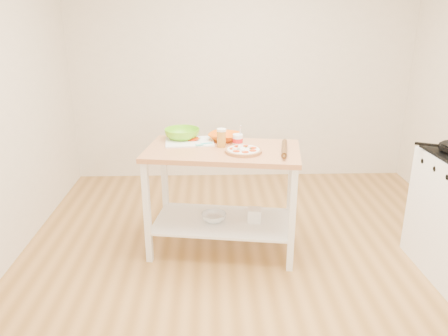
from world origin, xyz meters
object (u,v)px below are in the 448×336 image
pizza (243,150)px  cutting_board (189,141)px  spatula (203,144)px  shelf_glass_bowl (214,217)px  beer_pint (221,138)px  green_bowl (182,134)px  rolling_pin (284,149)px  prep_island (223,177)px  orange_bowl (224,137)px  yogurt_tub (238,140)px  shelf_bin (255,215)px  knife (182,136)px

pizza → cutting_board: bearing=145.8°
spatula → shelf_glass_bowl: spatula is taller
spatula → beer_pint: 0.16m
green_bowl → beer_pint: bearing=-35.0°
rolling_pin → cutting_board: bearing=159.9°
prep_island → spatula: 0.32m
spatula → rolling_pin: 0.66m
spatula → orange_bowl: 0.24m
yogurt_tub → rolling_pin: 0.39m
pizza → shelf_bin: size_ratio=2.57×
pizza → green_bowl: 0.63m
green_bowl → pizza: bearing=-37.9°
pizza → shelf_glass_bowl: 0.67m
knife → rolling_pin: size_ratio=0.70×
knife → shelf_bin: (0.61, -0.34, -0.60)m
spatula → green_bowl: size_ratio=0.48×
cutting_board → shelf_bin: 0.83m
cutting_board → shelf_glass_bowl: 0.68m
prep_island → green_bowl: bearing=140.5°
prep_island → knife: bearing=137.3°
beer_pint → rolling_pin: 0.51m
spatula → green_bowl: 0.27m
orange_bowl → green_bowl: bearing=174.0°
green_bowl → shelf_bin: 0.93m
spatula → yogurt_tub: size_ratio=0.80×
prep_island → orange_bowl: (0.02, 0.24, 0.28)m
orange_bowl → yogurt_tub: bearing=-59.4°
spatula → shelf_glass_bowl: 0.63m
pizza → green_bowl: bearing=142.1°
rolling_pin → shelf_glass_bowl: bearing=171.6°
cutting_board → shelf_glass_bowl: cutting_board is taller
prep_island → shelf_glass_bowl: prep_island is taller
cutting_board → beer_pint: bearing=-32.6°
beer_pint → shelf_glass_bowl: 0.69m
pizza → spatula: size_ratio=2.02×
prep_island → cutting_board: 0.42m
pizza → yogurt_tub: (-0.03, 0.17, 0.03)m
pizza → knife: size_ratio=1.11×
beer_pint → shelf_bin: 0.72m
knife → prep_island: bearing=-18.6°
cutting_board → shelf_glass_bowl: bearing=-49.2°
prep_island → knife: knife is taller
orange_bowl → shelf_bin: bearing=-46.7°
pizza → shelf_glass_bowl: (-0.23, 0.10, -0.62)m
spatula → knife: bearing=111.6°
pizza → spatula: bearing=149.2°
prep_island → pizza: pizza is taller
rolling_pin → orange_bowl: bearing=144.5°
prep_island → shelf_glass_bowl: bearing=-175.2°
prep_island → yogurt_tub: (0.12, 0.06, 0.30)m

